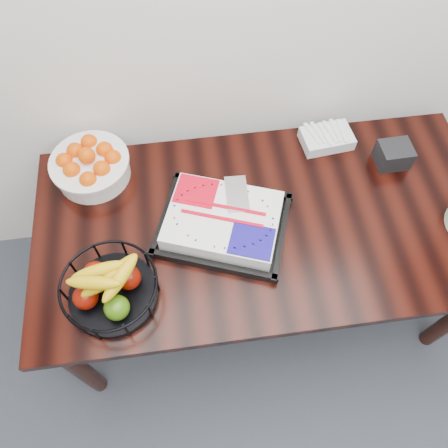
{
  "coord_description": "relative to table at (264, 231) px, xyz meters",
  "views": [
    {
      "loc": [
        -0.28,
        1.16,
        2.21
      ],
      "look_at": [
        -0.17,
        1.96,
        0.83
      ],
      "focal_mm": 35.0,
      "sensor_mm": 36.0,
      "label": 1
    }
  ],
  "objects": [
    {
      "name": "tangerine_bowl",
      "position": [
        -0.66,
        0.31,
        0.17
      ],
      "size": [
        0.32,
        0.32,
        0.2
      ],
      "color": "white",
      "rests_on": "table"
    },
    {
      "name": "cake_tray",
      "position": [
        -0.17,
        -0.01,
        0.13
      ],
      "size": [
        0.57,
        0.51,
        0.1
      ],
      "color": "black",
      "rests_on": "table"
    },
    {
      "name": "fork_bag",
      "position": [
        0.33,
        0.35,
        0.12
      ],
      "size": [
        0.23,
        0.16,
        0.06
      ],
      "color": "silver",
      "rests_on": "table"
    },
    {
      "name": "napkin_box",
      "position": [
        0.57,
        0.21,
        0.13
      ],
      "size": [
        0.13,
        0.11,
        0.09
      ],
      "primitive_type": "cube",
      "rotation": [
        0.0,
        0.0,
        0.03
      ],
      "color": "black",
      "rests_on": "table"
    },
    {
      "name": "fruit_basket",
      "position": [
        -0.59,
        -0.24,
        0.16
      ],
      "size": [
        0.33,
        0.33,
        0.18
      ],
      "color": "black",
      "rests_on": "table"
    },
    {
      "name": "table",
      "position": [
        0.0,
        0.0,
        0.0
      ],
      "size": [
        1.8,
        0.9,
        0.75
      ],
      "color": "black",
      "rests_on": "ground"
    }
  ]
}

